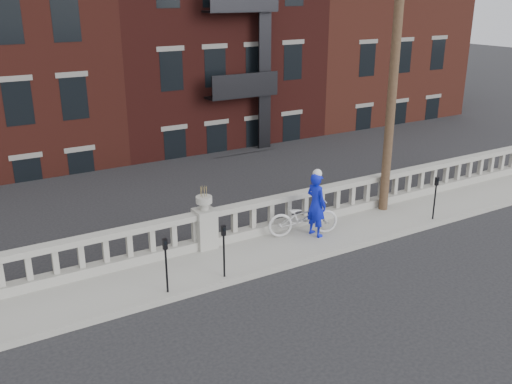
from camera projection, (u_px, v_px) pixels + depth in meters
ground at (285, 318)px, 12.54m from camera, size 120.00×120.00×0.00m
sidewalk at (222, 262)px, 14.94m from camera, size 32.00×2.20×0.15m
balustrade at (205, 230)px, 15.52m from camera, size 28.00×0.34×1.03m
planter_pedestal at (205, 224)px, 15.46m from camera, size 0.55×0.55×1.76m
lower_level at (56, 73)px, 30.56m from camera, size 80.00×44.00×20.80m
utility_pole at (396, 47)px, 16.71m from camera, size 1.60×0.28×10.00m
parking_meter_c at (166, 259)px, 13.04m from camera, size 0.10×0.09×1.36m
parking_meter_d at (224, 245)px, 13.77m from camera, size 0.10×0.09×1.36m
parking_meter_e at (435, 193)px, 17.29m from camera, size 0.10×0.09×1.36m
bicycle at (303, 217)px, 16.29m from camera, size 2.19×1.31×1.09m
cyclist at (316, 204)px, 16.13m from camera, size 0.54×0.74×1.87m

